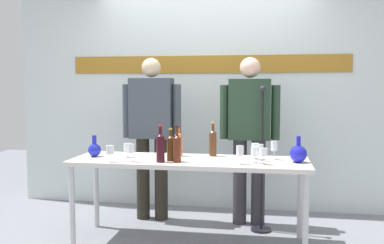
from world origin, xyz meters
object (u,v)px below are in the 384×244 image
(decanter_blue_left, at_px, (94,149))
(presenter_right, at_px, (249,129))
(display_table, at_px, (189,166))
(microphone_stand, at_px, (262,184))
(wine_glass_right_2, at_px, (263,152))
(wine_glass_right_5, at_px, (255,152))
(wine_bottle_1, at_px, (177,147))
(decanter_blue_right, at_px, (298,153))
(wine_glass_left_2, at_px, (127,147))
(wine_glass_left_1, at_px, (131,149))
(wine_bottle_3, at_px, (179,143))
(presenter_left, at_px, (152,127))
(wine_glass_right_0, at_px, (255,148))
(wine_glass_right_3, at_px, (260,149))
(wine_bottle_2, at_px, (213,142))
(wine_glass_left_0, at_px, (110,150))
(wine_bottle_4, at_px, (171,147))
(wine_bottle_0, at_px, (160,147))
(wine_glass_right_1, at_px, (274,147))
(wine_glass_right_4, at_px, (240,151))

(decanter_blue_left, bearing_deg, presenter_right, 23.99)
(display_table, xyz_separation_m, microphone_stand, (0.65, 0.43, -0.23))
(wine_glass_right_2, distance_m, wine_glass_right_5, 0.09)
(wine_glass_right_2, relative_size, microphone_stand, 0.10)
(presenter_right, height_order, wine_bottle_1, presenter_right)
(decanter_blue_right, relative_size, wine_glass_left_2, 1.77)
(wine_glass_left_1, bearing_deg, wine_bottle_3, 46.72)
(presenter_left, relative_size, wine_glass_right_0, 11.93)
(wine_glass_left_1, bearing_deg, wine_glass_right_0, 17.12)
(wine_glass_right_3, bearing_deg, wine_glass_left_2, -179.12)
(wine_glass_right_3, bearing_deg, wine_bottle_1, -165.01)
(wine_bottle_2, xyz_separation_m, wine_glass_right_0, (0.40, -0.10, -0.03))
(wine_bottle_2, distance_m, wine_glass_left_0, 0.97)
(wine_glass_left_0, bearing_deg, display_table, 21.76)
(wine_glass_left_2, distance_m, wine_glass_right_3, 1.22)
(display_table, relative_size, wine_glass_left_1, 13.59)
(wine_bottle_3, distance_m, wine_bottle_4, 0.26)
(wine_glass_left_0, height_order, wine_glass_right_3, same)
(wine_glass_left_1, height_order, microphone_stand, microphone_stand)
(wine_glass_right_0, bearing_deg, wine_bottle_0, -159.57)
(presenter_right, bearing_deg, wine_bottle_0, -132.22)
(wine_glass_left_1, bearing_deg, wine_bottle_2, 32.76)
(wine_bottle_3, distance_m, wine_glass_left_2, 0.48)
(wine_bottle_1, bearing_deg, wine_bottle_0, -171.01)
(wine_glass_right_1, xyz_separation_m, wine_glass_right_4, (-0.29, -0.28, -0.01))
(wine_bottle_3, bearing_deg, wine_bottle_1, -80.87)
(presenter_left, relative_size, wine_bottle_3, 6.09)
(wine_bottle_3, height_order, wine_glass_right_3, wine_bottle_3)
(presenter_right, xyz_separation_m, wine_glass_left_0, (-1.17, -0.89, -0.11))
(wine_glass_left_0, xyz_separation_m, wine_glass_right_5, (1.24, 0.17, -0.01))
(display_table, relative_size, decanter_blue_left, 10.60)
(wine_glass_left_0, relative_size, wine_glass_right_3, 0.99)
(wine_glass_right_0, bearing_deg, presenter_right, 97.90)
(wine_bottle_2, relative_size, wine_glass_right_4, 2.04)
(wine_glass_right_0, xyz_separation_m, wine_glass_right_1, (0.17, -0.01, 0.02))
(presenter_right, relative_size, wine_bottle_2, 5.31)
(decanter_blue_left, distance_m, wine_glass_left_0, 0.36)
(presenter_right, bearing_deg, wine_glass_left_1, -139.81)
(presenter_right, bearing_deg, wine_bottle_4, -132.21)
(display_table, xyz_separation_m, presenter_left, (-0.52, 0.63, 0.29))
(wine_glass_left_1, bearing_deg, presenter_right, 40.19)
(presenter_left, relative_size, wine_glass_right_4, 10.85)
(wine_glass_right_5, bearing_deg, microphone_stand, 83.69)
(presenter_right, relative_size, wine_glass_right_1, 10.19)
(wine_glass_right_0, bearing_deg, wine_glass_left_2, -174.79)
(wine_bottle_3, bearing_deg, wine_glass_right_4, -29.04)
(wine_glass_right_0, relative_size, wine_glass_right_1, 0.86)
(presenter_left, height_order, wine_glass_right_5, presenter_left)
(wine_glass_right_1, bearing_deg, wine_bottle_3, 176.72)
(wine_bottle_2, distance_m, wine_glass_right_2, 0.60)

